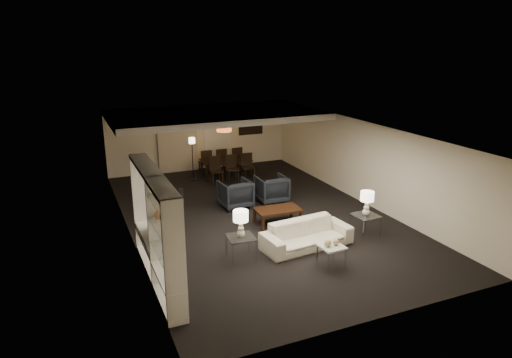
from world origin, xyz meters
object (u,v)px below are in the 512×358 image
object	(u,v)px
pendant_light	(224,128)
chair_nl	(216,170)
television	(152,224)
armchair_left	(235,194)
chair_nm	(232,169)
floor_lamp	(193,159)
floor_speaker	(182,208)
table_lamp_right	(367,203)
vase_blue	(167,250)
vase_amber	(158,214)
chair_fr	(235,159)
marble_table	(331,256)
chair_fl	(205,162)
dining_table	(226,168)
chair_nr	(248,167)
coffee_table	(278,216)
table_lamp_left	(241,224)
side_table_left	(241,248)
sofa	(307,235)
armchair_right	(271,189)
chair_fm	(220,160)
side_table_right	(365,225)

from	to	relation	value
pendant_light	chair_nl	size ratio (longest dim) A/B	0.55
television	armchair_left	bearing A→B (deg)	-45.08
television	chair_nm	xyz separation A→B (m)	(3.82, 5.44, -0.61)
chair_nl	floor_lamp	size ratio (longest dim) A/B	0.61
television	floor_speaker	bearing A→B (deg)	-28.85
table_lamp_right	chair_nm	bearing A→B (deg)	104.44
vase_blue	vase_amber	size ratio (longest dim) A/B	1.07
chair_fr	marble_table	bearing A→B (deg)	80.56
television	chair_fl	bearing A→B (deg)	-25.52
marble_table	vase_amber	distance (m)	3.91
dining_table	chair_nr	distance (m)	0.90
coffee_table	chair_nl	xyz separation A→B (m)	(-0.38, 4.15, 0.25)
coffee_table	television	xyz separation A→B (m)	(-3.60, -1.29, 0.86)
table_lamp_left	side_table_left	bearing A→B (deg)	0.00
armchair_left	table_lamp_left	size ratio (longest dim) A/B	1.44
marble_table	floor_lamp	bearing A→B (deg)	97.53
table_lamp_left	vase_amber	bearing A→B (deg)	-161.61
dining_table	chair_nm	size ratio (longest dim) A/B	1.92
floor_lamp	dining_table	bearing A→B (deg)	-4.66
pendant_light	vase_blue	size ratio (longest dim) A/B	2.84
television	chair_nl	size ratio (longest dim) A/B	1.20
chair_fr	vase_amber	bearing A→B (deg)	56.26
pendant_light	table_lamp_left	xyz separation A→B (m)	(-1.68, -5.87, -1.04)
table_lamp_left	floor_lamp	world-z (taller)	floor_lamp
coffee_table	chair_nl	size ratio (longest dim) A/B	1.29
sofa	side_table_left	world-z (taller)	sofa
armchair_right	table_lamp_left	bearing A→B (deg)	56.24
coffee_table	vase_amber	xyz separation A→B (m)	(-3.63, -2.24, 1.43)
side_table_left	chair_nl	xyz separation A→B (m)	(1.32, 5.75, 0.19)
vase_amber	chair_nl	bearing A→B (deg)	63.07
table_lamp_left	dining_table	distance (m)	6.71
table_lamp_right	dining_table	distance (m)	6.59
marble_table	chair_nl	distance (m)	6.86
chair_fm	floor_lamp	world-z (taller)	floor_lamp
table_lamp_right	floor_speaker	xyz separation A→B (m)	(-4.16, 2.38, -0.33)
chair_fl	dining_table	bearing A→B (deg)	131.95
chair_nm	vase_amber	bearing A→B (deg)	-115.99
floor_speaker	chair_nr	size ratio (longest dim) A/B	1.16
chair_nl	chair_fm	size ratio (longest dim) A/B	1.00
dining_table	chair_fm	xyz separation A→B (m)	(0.00, 0.65, 0.15)
chair_nr	table_lamp_left	bearing A→B (deg)	-108.71
coffee_table	marble_table	distance (m)	2.70
dining_table	chair_nm	bearing A→B (deg)	-86.34
table_lamp_left	armchair_right	bearing A→B (deg)	55.12
table_lamp_right	floor_speaker	bearing A→B (deg)	150.20
side_table_right	armchair_right	bearing A→B (deg)	108.43
coffee_table	chair_nm	size ratio (longest dim) A/B	1.29
coffee_table	chair_nl	world-z (taller)	chair_nl
chair_nm	floor_lamp	distance (m)	1.47
side_table_left	marble_table	size ratio (longest dim) A/B	1.20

